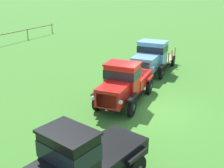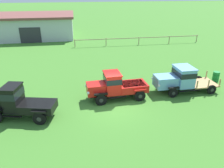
{
  "view_description": "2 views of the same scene",
  "coord_description": "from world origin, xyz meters",
  "px_view_note": "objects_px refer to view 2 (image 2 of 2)",
  "views": [
    {
      "loc": [
        -12.1,
        -3.8,
        5.83
      ],
      "look_at": [
        0.09,
        2.03,
        1.0
      ],
      "focal_mm": 45.0,
      "sensor_mm": 36.0,
      "label": 1
    },
    {
      "loc": [
        -2.61,
        -13.88,
        8.24
      ],
      "look_at": [
        0.09,
        2.03,
        1.0
      ],
      "focal_mm": 35.0,
      "sensor_mm": 36.0,
      "label": 2
    }
  ],
  "objects_px": {
    "oil_drum_near_fence": "(216,76)",
    "vintage_truck_midrow_center": "(180,79)",
    "vintage_truck_second_in_line": "(116,86)",
    "farm_shed": "(18,26)",
    "vintage_truck_foreground_near": "(18,102)"
  },
  "relations": [
    {
      "from": "vintage_truck_second_in_line",
      "to": "vintage_truck_midrow_center",
      "type": "xyz_separation_m",
      "value": [
        5.56,
        0.39,
        0.04
      ]
    },
    {
      "from": "vintage_truck_second_in_line",
      "to": "oil_drum_near_fence",
      "type": "relative_size",
      "value": 5.44
    },
    {
      "from": "vintage_truck_foreground_near",
      "to": "vintage_truck_midrow_center",
      "type": "relative_size",
      "value": 0.89
    },
    {
      "from": "farm_shed",
      "to": "vintage_truck_midrow_center",
      "type": "relative_size",
      "value": 3.52
    },
    {
      "from": "vintage_truck_midrow_center",
      "to": "oil_drum_near_fence",
      "type": "bearing_deg",
      "value": 18.58
    },
    {
      "from": "farm_shed",
      "to": "oil_drum_near_fence",
      "type": "xyz_separation_m",
      "value": [
        22.61,
        -23.81,
        -1.49
      ]
    },
    {
      "from": "vintage_truck_foreground_near",
      "to": "vintage_truck_second_in_line",
      "type": "bearing_deg",
      "value": 12.9
    },
    {
      "from": "vintage_truck_foreground_near",
      "to": "oil_drum_near_fence",
      "type": "xyz_separation_m",
      "value": [
        17.01,
        3.49,
        -0.67
      ]
    },
    {
      "from": "farm_shed",
      "to": "oil_drum_near_fence",
      "type": "height_order",
      "value": "farm_shed"
    },
    {
      "from": "vintage_truck_midrow_center",
      "to": "oil_drum_near_fence",
      "type": "relative_size",
      "value": 6.05
    },
    {
      "from": "oil_drum_near_fence",
      "to": "vintage_truck_midrow_center",
      "type": "bearing_deg",
      "value": -161.42
    },
    {
      "from": "farm_shed",
      "to": "vintage_truck_foreground_near",
      "type": "distance_m",
      "value": 27.87
    },
    {
      "from": "vintage_truck_second_in_line",
      "to": "farm_shed",
      "type": "bearing_deg",
      "value": 116.09
    },
    {
      "from": "vintage_truck_second_in_line",
      "to": "oil_drum_near_fence",
      "type": "distance_m",
      "value": 10.22
    },
    {
      "from": "farm_shed",
      "to": "vintage_truck_midrow_center",
      "type": "height_order",
      "value": "farm_shed"
    }
  ]
}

